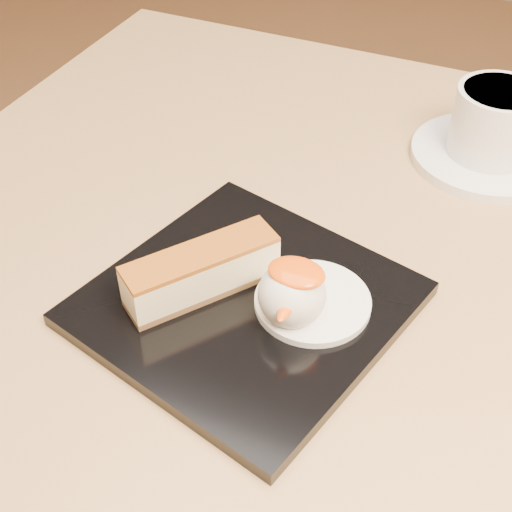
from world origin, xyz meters
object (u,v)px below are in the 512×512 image
at_px(cheesecake, 201,271).
at_px(saucer, 486,155).
at_px(ice_cream_scoop, 292,294).
at_px(coffee_cup, 498,121).
at_px(table, 300,381).

bearing_deg(cheesecake, saucer, 5.81).
relative_size(cheesecake, saucer, 0.79).
relative_size(cheesecake, ice_cream_scoop, 2.33).
bearing_deg(coffee_cup, ice_cream_scoop, -121.87).
bearing_deg(cheesecake, ice_cream_scoop, -54.17).
xyz_separation_m(table, coffee_cup, (0.11, 0.22, 0.20)).
xyz_separation_m(saucer, coffee_cup, (0.00, 0.00, 0.04)).
bearing_deg(ice_cream_scoop, table, 100.76).
distance_m(saucer, coffee_cup, 0.04).
height_order(cheesecake, ice_cream_scoop, ice_cream_scoop).
height_order(table, ice_cream_scoop, ice_cream_scoop).
bearing_deg(ice_cream_scoop, saucer, 72.16).
bearing_deg(ice_cream_scoop, cheesecake, 180.00).
distance_m(cheesecake, ice_cream_scoop, 0.08).
distance_m(table, ice_cream_scoop, 0.21).
xyz_separation_m(cheesecake, saucer, (0.17, 0.29, -0.03)).
bearing_deg(table, coffee_cup, 63.55).
xyz_separation_m(cheesecake, ice_cream_scoop, (0.08, -0.00, 0.01)).
bearing_deg(cheesecake, coffee_cup, 5.55).
distance_m(cheesecake, saucer, 0.34).
relative_size(table, cheesecake, 6.74).
bearing_deg(table, saucer, 63.93).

